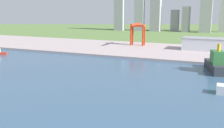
{
  "coord_description": "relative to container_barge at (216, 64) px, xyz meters",
  "views": [
    {
      "loc": [
        72.59,
        119.48,
        60.55
      ],
      "look_at": [
        17.56,
        249.7,
        30.77
      ],
      "focal_mm": 43.02,
      "sensor_mm": 36.0,
      "label": 1
    }
  ],
  "objects": [
    {
      "name": "port_crane_red",
      "position": [
        -120.34,
        129.08,
        19.81
      ],
      "size": [
        21.69,
        43.83,
        34.71
      ],
      "color": "red",
      "rests_on": "industrial_pier"
    },
    {
      "name": "warehouse_main",
      "position": [
        -21.23,
        121.29,
        3.35
      ],
      "size": [
        56.31,
        32.57,
        17.06
      ],
      "color": "silver",
      "rests_on": "industrial_pier"
    },
    {
      "name": "industrial_pier",
      "position": [
        -66.76,
        99.77,
        -6.45
      ],
      "size": [
        840.0,
        140.0,
        2.5
      ],
      "primitive_type": "cube",
      "color": "#AC9B9B",
      "rests_on": "ground"
    },
    {
      "name": "ground_plane",
      "position": [
        -66.76,
        -90.23,
        -7.7
      ],
      "size": [
        2400.0,
        2400.0,
        0.0
      ],
      "primitive_type": "plane",
      "color": "#5B793F"
    },
    {
      "name": "distant_skyline",
      "position": [
        -127.99,
        429.89,
        44.57
      ],
      "size": [
        281.2,
        63.33,
        129.29
      ],
      "color": "#9C9FA6",
      "rests_on": "ground"
    },
    {
      "name": "container_barge",
      "position": [
        0.0,
        0.0,
        0.0
      ],
      "size": [
        23.94,
        47.01,
        27.64
      ],
      "color": "#2D3338",
      "rests_on": "water_bay"
    },
    {
      "name": "water_bay",
      "position": [
        -66.76,
        -150.23,
        -7.63
      ],
      "size": [
        840.0,
        360.0,
        0.15
      ],
      "primitive_type": "cube",
      "color": "#385675",
      "rests_on": "ground"
    }
  ]
}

